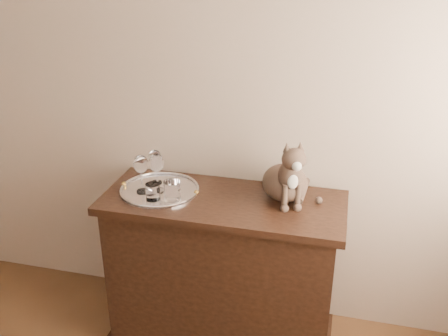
# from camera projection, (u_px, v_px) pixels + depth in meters

# --- Properties ---
(wall_back) EXTENTS (4.00, 0.10, 2.70)m
(wall_back) POSITION_uv_depth(u_px,v_px,m) (128.00, 77.00, 2.66)
(wall_back) COLOR tan
(wall_back) RESTS_ON ground
(sideboard) EXTENTS (1.20, 0.50, 0.85)m
(sideboard) POSITION_uv_depth(u_px,v_px,m) (223.00, 271.00, 2.62)
(sideboard) COLOR black
(sideboard) RESTS_ON ground
(tray) EXTENTS (0.40, 0.40, 0.01)m
(tray) POSITION_uv_depth(u_px,v_px,m) (160.00, 191.00, 2.53)
(tray) COLOR white
(tray) RESTS_ON sideboard
(wine_glass_b) EXTENTS (0.07, 0.07, 0.18)m
(wine_glass_b) POSITION_uv_depth(u_px,v_px,m) (155.00, 167.00, 2.57)
(wine_glass_b) COLOR white
(wine_glass_b) RESTS_ON tray
(wine_glass_c) EXTENTS (0.08, 0.08, 0.20)m
(wine_glass_c) POSITION_uv_depth(u_px,v_px,m) (141.00, 174.00, 2.47)
(wine_glass_c) COLOR white
(wine_glass_c) RESTS_ON tray
(wine_glass_d) EXTENTS (0.08, 0.08, 0.20)m
(wine_glass_d) POSITION_uv_depth(u_px,v_px,m) (157.00, 172.00, 2.48)
(wine_glass_d) COLOR white
(wine_glass_d) RESTS_ON tray
(tumbler_a) EXTENTS (0.08, 0.08, 0.09)m
(tumbler_a) POSITION_uv_depth(u_px,v_px,m) (172.00, 190.00, 2.42)
(tumbler_a) COLOR silver
(tumbler_a) RESTS_ON tray
(tumbler_b) EXTENTS (0.07, 0.07, 0.08)m
(tumbler_b) POSITION_uv_depth(u_px,v_px,m) (153.00, 192.00, 2.42)
(tumbler_b) COLOR white
(tumbler_b) RESTS_ON tray
(cat) EXTENTS (0.43, 0.42, 0.34)m
(cat) POSITION_uv_depth(u_px,v_px,m) (286.00, 167.00, 2.39)
(cat) COLOR brown
(cat) RESTS_ON sideboard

